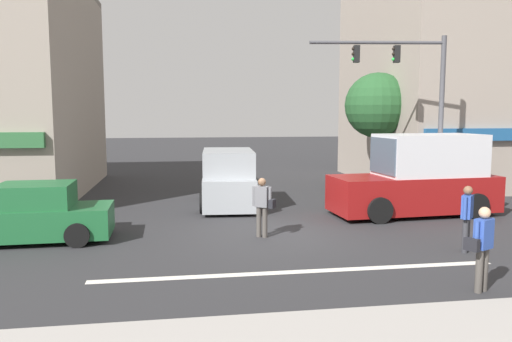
% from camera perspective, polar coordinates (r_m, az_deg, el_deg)
% --- Properties ---
extents(ground_plane, '(120.00, 120.00, 0.00)m').
position_cam_1_polar(ground_plane, '(14.45, 1.65, -7.21)').
color(ground_plane, '#2B2B2D').
extents(lane_marking_stripe, '(9.00, 0.24, 0.01)m').
position_cam_1_polar(lane_marking_stripe, '(11.15, 5.01, -11.38)').
color(lane_marking_stripe, silver).
rests_on(lane_marking_stripe, ground).
extents(building_right_corner, '(10.75, 10.18, 10.66)m').
position_cam_1_polar(building_right_corner, '(28.04, 23.46, 9.88)').
color(building_right_corner, gray).
rests_on(building_right_corner, ground).
extents(street_tree, '(2.95, 2.95, 5.30)m').
position_cam_1_polar(street_tree, '(23.41, 13.71, 7.24)').
color(street_tree, '#4C3823').
rests_on(street_tree, ground).
extents(utility_pole_near_left, '(1.40, 0.22, 8.75)m').
position_cam_1_polar(utility_pole_near_left, '(18.72, -25.20, 9.27)').
color(utility_pole_near_left, brown).
rests_on(utility_pole_near_left, ground).
extents(traffic_light_mast, '(4.85, 0.80, 6.20)m').
position_cam_1_polar(traffic_light_mast, '(18.99, 17.71, 8.47)').
color(traffic_light_mast, '#47474C').
rests_on(traffic_light_mast, ground).
extents(sedan_parked_curbside, '(4.14, 1.95, 1.58)m').
position_cam_1_polar(sedan_parked_curbside, '(14.75, -24.10, -4.67)').
color(sedan_parked_curbside, '#1E6033').
rests_on(sedan_parked_curbside, ground).
extents(van_waiting_far, '(2.29, 4.72, 2.11)m').
position_cam_1_polar(van_waiting_far, '(18.64, -3.22, -0.96)').
color(van_waiting_far, '#999EA3').
rests_on(van_waiting_far, ground).
extents(box_truck_crossing_center, '(5.72, 2.52, 2.75)m').
position_cam_1_polar(box_truck_crossing_center, '(17.85, 18.15, -0.81)').
color(box_truck_crossing_center, maroon).
rests_on(box_truck_crossing_center, ground).
extents(pedestrian_foreground_with_bag, '(0.68, 0.44, 1.67)m').
position_cam_1_polar(pedestrian_foreground_with_bag, '(10.60, 24.44, -7.59)').
color(pedestrian_foreground_with_bag, '#4C4742').
rests_on(pedestrian_foreground_with_bag, ground).
extents(pedestrian_mid_crossing, '(0.63, 0.54, 1.67)m').
position_cam_1_polar(pedestrian_mid_crossing, '(13.88, 0.77, -3.76)').
color(pedestrian_mid_crossing, '#4C4742').
rests_on(pedestrian_mid_crossing, ground).
extents(pedestrian_far_side, '(0.42, 0.44, 1.67)m').
position_cam_1_polar(pedestrian_far_side, '(13.45, 22.96, -4.62)').
color(pedestrian_far_side, '#333338').
rests_on(pedestrian_far_side, ground).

